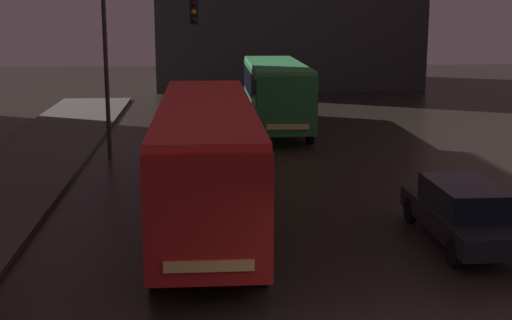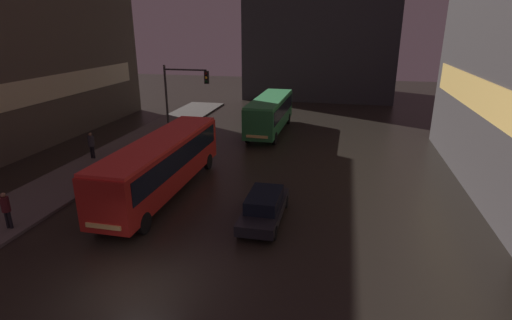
{
  "view_description": "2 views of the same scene",
  "coord_description": "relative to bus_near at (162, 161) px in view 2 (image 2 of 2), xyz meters",
  "views": [
    {
      "loc": [
        -2.86,
        -9.52,
        5.46
      ],
      "look_at": [
        -1.3,
        10.03,
        1.28
      ],
      "focal_mm": 50.0,
      "sensor_mm": 36.0,
      "label": 1
    },
    {
      "loc": [
        6.69,
        -10.57,
        8.95
      ],
      "look_at": [
        2.1,
        10.2,
        1.69
      ],
      "focal_mm": 28.0,
      "sensor_mm": 36.0,
      "label": 2
    }
  ],
  "objects": [
    {
      "name": "ground_plane",
      "position": [
        2.71,
        -8.3,
        -1.94
      ],
      "size": [
        120.0,
        120.0,
        0.0
      ],
      "primitive_type": "plane",
      "color": "black"
    },
    {
      "name": "car_taxi",
      "position": [
        6.07,
        -1.97,
        -1.21
      ],
      "size": [
        1.76,
        4.69,
        1.41
      ],
      "rotation": [
        0.0,
        0.0,
        3.14
      ],
      "color": "black",
      "rests_on": "ground"
    },
    {
      "name": "pedestrian_mid",
      "position": [
        -5.05,
        -5.46,
        -0.76
      ],
      "size": [
        0.52,
        0.52,
        1.74
      ],
      "rotation": [
        0.0,
        0.0,
        3.75
      ],
      "color": "black",
      "rests_on": "sidewalk_left"
    },
    {
      "name": "traffic_light_main",
      "position": [
        -2.35,
        8.66,
        2.23
      ],
      "size": [
        3.45,
        0.35,
        6.13
      ],
      "color": "#2D2D2D",
      "rests_on": "ground"
    },
    {
      "name": "sidewalk_left",
      "position": [
        -6.29,
        1.7,
        -1.86
      ],
      "size": [
        4.0,
        48.0,
        0.15
      ],
      "color": "#56514C",
      "rests_on": "ground"
    },
    {
      "name": "pedestrian_near",
      "position": [
        -7.29,
        4.3,
        -0.68
      ],
      "size": [
        0.54,
        0.54,
        1.81
      ],
      "rotation": [
        0.0,
        0.0,
        5.03
      ],
      "color": "black",
      "rests_on": "sidewalk_left"
    },
    {
      "name": "bus_near",
      "position": [
        0.0,
        0.0,
        0.0
      ],
      "size": [
        2.45,
        11.54,
        3.14
      ],
      "rotation": [
        0.0,
        0.0,
        3.14
      ],
      "color": "#AD1E19",
      "rests_on": "ground"
    },
    {
      "name": "bus_far",
      "position": [
        3.31,
        14.26,
        -0.05
      ],
      "size": [
        2.55,
        9.92,
        3.06
      ],
      "rotation": [
        0.0,
        0.0,
        3.13
      ],
      "color": "#236B38",
      "rests_on": "ground"
    }
  ]
}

